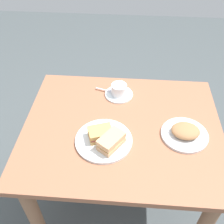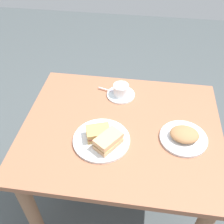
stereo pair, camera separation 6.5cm
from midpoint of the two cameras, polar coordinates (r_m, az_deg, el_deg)
The scene contains 10 objects.
ground_plane at distance 1.93m, azimuth 0.65°, elevation -17.56°, with size 6.00×6.00×0.00m, color #474F51.
dining_table at distance 1.46m, azimuth 0.82°, elevation -6.73°, with size 1.02×0.83×0.70m.
sandwich_plate at distance 1.29m, azimuth -3.24°, elevation -6.17°, with size 0.28×0.28×0.01m, color white.
sandwich_front at distance 1.27m, azimuth -3.97°, elevation -4.74°, with size 0.13×0.11×0.06m.
sandwich_back at distance 1.24m, azimuth -1.65°, elevation -6.37°, with size 0.14×0.15×0.06m.
coffee_saucer at distance 1.54m, azimuth 0.29°, elevation 3.82°, with size 0.16×0.16×0.01m, color white.
coffee_cup at distance 1.52m, azimuth 0.32°, elevation 4.97°, with size 0.09×0.12×0.06m.
spoon at distance 1.56m, azimuth -2.45°, elevation 4.70°, with size 0.10×0.04×0.01m.
side_plate at distance 1.35m, azimuth 14.07°, elevation -4.82°, with size 0.23×0.23×0.01m, color white.
side_food_pile at distance 1.33m, azimuth 14.28°, elevation -3.99°, with size 0.14×0.12×0.04m, color #A8754A.
Camera 1 is at (-0.02, 0.93, 1.69)m, focal length 42.26 mm.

